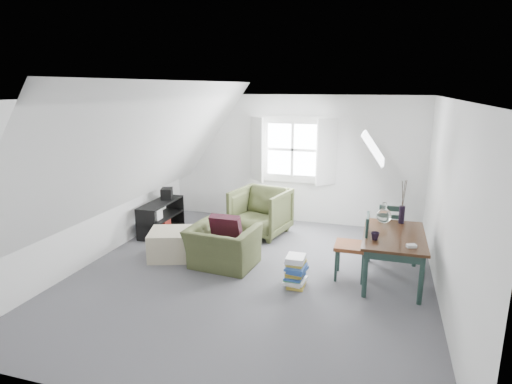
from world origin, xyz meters
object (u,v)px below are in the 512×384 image
(armchair_far, at_px, (260,234))
(media_shelf, at_px, (160,219))
(armchair_near, at_px, (223,266))
(dining_chair_far, at_px, (390,229))
(magazine_stack, at_px, (296,271))
(dining_table, at_px, (394,241))
(dining_chair_near, at_px, (354,245))
(ottoman, at_px, (171,244))

(armchair_far, bearing_deg, media_shelf, -153.81)
(armchair_near, distance_m, dining_chair_far, 2.68)
(dining_chair_far, bearing_deg, magazine_stack, 29.61)
(dining_chair_far, bearing_deg, armchair_far, -31.45)
(armchair_far, bearing_deg, dining_chair_far, 1.53)
(dining_table, bearing_deg, dining_chair_near, -173.70)
(armchair_near, distance_m, dining_chair_near, 1.97)
(armchair_near, xyz_separation_m, magazine_stack, (1.18, -0.33, 0.21))
(dining_chair_far, xyz_separation_m, dining_chair_near, (-0.49, -0.97, 0.03))
(dining_table, height_order, magazine_stack, dining_table)
(ottoman, relative_size, dining_chair_near, 0.69)
(ottoman, height_order, media_shelf, media_shelf)
(magazine_stack, bearing_deg, armchair_near, 164.46)
(armchair_far, relative_size, ottoman, 1.43)
(armchair_near, xyz_separation_m, media_shelf, (-1.67, 1.11, 0.26))
(ottoman, bearing_deg, magazine_stack, -11.68)
(ottoman, xyz_separation_m, dining_chair_far, (3.31, 1.02, 0.24))
(dining_table, xyz_separation_m, dining_chair_far, (-0.04, 0.89, -0.13))
(armchair_far, height_order, dining_chair_near, dining_chair_near)
(armchair_near, relative_size, ottoman, 1.47)
(dining_chair_near, distance_m, media_shelf, 3.71)
(ottoman, bearing_deg, dining_chair_near, 1.04)
(dining_chair_far, relative_size, dining_chair_near, 0.93)
(media_shelf, bearing_deg, magazine_stack, -22.79)
(armchair_near, distance_m, dining_table, 2.51)
(armchair_near, xyz_separation_m, dining_chair_far, (2.39, 1.13, 0.46))
(dining_chair_far, height_order, media_shelf, dining_chair_far)
(dining_chair_near, distance_m, magazine_stack, 0.91)
(dining_chair_near, height_order, magazine_stack, dining_chair_near)
(dining_chair_near, relative_size, media_shelf, 0.84)
(ottoman, height_order, magazine_stack, ottoman)
(ottoman, relative_size, magazine_stack, 1.54)
(armchair_far, bearing_deg, dining_table, -17.66)
(ottoman, distance_m, dining_chair_near, 2.84)
(media_shelf, bearing_deg, armchair_far, 17.82)
(ottoman, distance_m, dining_chair_far, 3.47)
(ottoman, height_order, dining_chair_far, dining_chair_far)
(armchair_far, height_order, ottoman, ottoman)
(magazine_stack, bearing_deg, media_shelf, 153.28)
(dining_chair_far, height_order, magazine_stack, dining_chair_far)
(dining_table, bearing_deg, magazine_stack, -157.68)
(media_shelf, relative_size, magazine_stack, 2.65)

